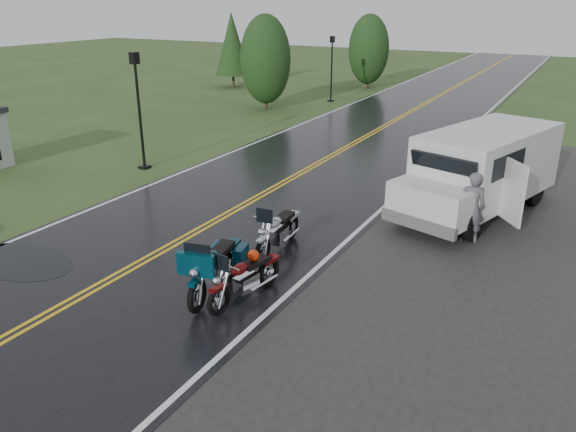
% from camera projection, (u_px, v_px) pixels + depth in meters
% --- Properties ---
extents(ground, '(120.00, 120.00, 0.00)m').
position_uv_depth(ground, '(146.00, 261.00, 13.45)').
color(ground, '#2D471E').
rests_on(ground, ground).
extents(road, '(8.00, 100.00, 0.04)m').
position_uv_depth(road, '(323.00, 161.00, 21.64)').
color(road, black).
rests_on(road, ground).
extents(motorcycle_red, '(1.07, 2.21, 1.26)m').
position_uv_depth(motorcycle_red, '(218.00, 289.00, 10.86)').
color(motorcycle_red, '#560A09').
rests_on(motorcycle_red, ground).
extents(motorcycle_teal, '(1.35, 2.56, 1.44)m').
position_uv_depth(motorcycle_teal, '(196.00, 282.00, 10.93)').
color(motorcycle_teal, '#052F3D').
rests_on(motorcycle_teal, ground).
extents(motorcycle_silver, '(0.99, 2.30, 1.33)m').
position_uv_depth(motorcycle_silver, '(263.00, 240.00, 12.97)').
color(motorcycle_silver, '#A4A8AC').
rests_on(motorcycle_silver, ground).
extents(van_white, '(4.07, 6.68, 2.46)m').
position_uv_depth(van_white, '(411.00, 180.00, 15.39)').
color(van_white, silver).
rests_on(van_white, ground).
extents(person_at_van, '(0.77, 0.61, 1.86)m').
position_uv_depth(person_at_van, '(471.00, 209.00, 14.16)').
color(person_at_van, '#515156').
rests_on(person_at_van, ground).
extents(lamp_post_near_left, '(0.36, 0.36, 4.21)m').
position_uv_depth(lamp_post_near_left, '(139.00, 112.00, 20.03)').
color(lamp_post_near_left, black).
rests_on(lamp_post_near_left, ground).
extents(lamp_post_far_left, '(0.33, 0.33, 3.86)m').
position_uv_depth(lamp_post_far_left, '(332.00, 69.00, 33.54)').
color(lamp_post_far_left, black).
rests_on(lamp_post_far_left, ground).
extents(tree_left_mid, '(2.81, 2.81, 4.39)m').
position_uv_depth(tree_left_mid, '(266.00, 69.00, 31.15)').
color(tree_left_mid, '#1E3D19').
rests_on(tree_left_mid, ground).
extents(tree_left_far, '(2.75, 2.75, 4.23)m').
position_uv_depth(tree_left_far, '(368.00, 57.00, 38.48)').
color(tree_left_far, '#1E3D19').
rests_on(tree_left_far, ground).
extents(pine_left_far, '(2.37, 2.37, 4.94)m').
position_uv_depth(pine_left_far, '(232.00, 51.00, 38.85)').
color(pine_left_far, '#1E3D19').
rests_on(pine_left_far, ground).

